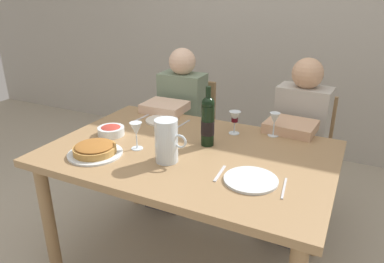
{
  "coord_description": "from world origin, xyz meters",
  "views": [
    {
      "loc": [
        0.78,
        -1.56,
        1.57
      ],
      "look_at": [
        -0.03,
        0.09,
        0.83
      ],
      "focal_mm": 33.5,
      "sensor_mm": 36.0,
      "label": 1
    }
  ],
  "objects": [
    {
      "name": "dining_table",
      "position": [
        0.0,
        0.0,
        0.67
      ],
      "size": [
        1.5,
        1.0,
        0.76
      ],
      "color": "#9E7A51",
      "rests_on": "ground"
    },
    {
      "name": "chair_right",
      "position": [
        0.46,
        0.91,
        0.5
      ],
      "size": [
        0.43,
        0.43,
        0.87
      ],
      "rotation": [
        0.0,
        0.0,
        3.07
      ],
      "color": "#9E7A51",
      "rests_on": "ground"
    },
    {
      "name": "dinner_plate_left_setting",
      "position": [
        0.4,
        -0.18,
        0.77
      ],
      "size": [
        0.25,
        0.25,
        0.01
      ],
      "primitive_type": "cylinder",
      "color": "silver",
      "rests_on": "dining_table"
    },
    {
      "name": "ground_plane",
      "position": [
        0.0,
        0.0,
        0.0
      ],
      "size": [
        8.0,
        8.0,
        0.0
      ],
      "primitive_type": "plane",
      "color": "#B2A893"
    },
    {
      "name": "fork_left_setting",
      "position": [
        0.25,
        -0.18,
        0.76
      ],
      "size": [
        0.03,
        0.16,
        0.0
      ],
      "primitive_type": "cube",
      "rotation": [
        0.0,
        0.0,
        1.65
      ],
      "color": "silver",
      "rests_on": "dining_table"
    },
    {
      "name": "wine_glass_right_diner",
      "position": [
        0.35,
        0.4,
        0.86
      ],
      "size": [
        0.06,
        0.06,
        0.14
      ],
      "color": "silver",
      "rests_on": "dining_table"
    },
    {
      "name": "spoon_right_setting",
      "position": [
        -0.51,
        0.32,
        0.76
      ],
      "size": [
        0.03,
        0.16,
        0.0
      ],
      "primitive_type": "cube",
      "rotation": [
        0.0,
        0.0,
        1.5
      ],
      "color": "silver",
      "rests_on": "dining_table"
    },
    {
      "name": "wine_glass_left_diner",
      "position": [
        0.13,
        0.33,
        0.86
      ],
      "size": [
        0.07,
        0.07,
        0.14
      ],
      "color": "silver",
      "rests_on": "dining_table"
    },
    {
      "name": "knife_left_setting",
      "position": [
        0.55,
        -0.18,
        0.76
      ],
      "size": [
        0.03,
        0.18,
        0.0
      ],
      "primitive_type": "cube",
      "rotation": [
        0.0,
        0.0,
        1.69
      ],
      "color": "silver",
      "rests_on": "dining_table"
    },
    {
      "name": "water_pitcher",
      "position": [
        -0.04,
        -0.17,
        0.86
      ],
      "size": [
        0.17,
        0.11,
        0.22
      ],
      "color": "silver",
      "rests_on": "dining_table"
    },
    {
      "name": "salad_bowl",
      "position": [
        -0.51,
        -0.02,
        0.79
      ],
      "size": [
        0.16,
        0.16,
        0.06
      ],
      "color": "silver",
      "rests_on": "dining_table"
    },
    {
      "name": "diner_right",
      "position": [
        0.44,
        0.68,
        0.62
      ],
      "size": [
        0.36,
        0.52,
        1.16
      ],
      "rotation": [
        0.0,
        0.0,
        3.07
      ],
      "color": "#B7B2A8",
      "rests_on": "ground"
    },
    {
      "name": "dinner_plate_right_setting",
      "position": [
        -0.36,
        0.32,
        0.77
      ],
      "size": [
        0.21,
        0.21,
        0.01
      ],
      "primitive_type": "cylinder",
      "color": "silver",
      "rests_on": "dining_table"
    },
    {
      "name": "wine_glass_centre",
      "position": [
        -0.26,
        -0.11,
        0.87
      ],
      "size": [
        0.07,
        0.07,
        0.15
      ],
      "color": "silver",
      "rests_on": "dining_table"
    },
    {
      "name": "knife_right_setting",
      "position": [
        -0.21,
        0.32,
        0.76
      ],
      "size": [
        0.02,
        0.18,
        0.0
      ],
      "primitive_type": "cube",
      "rotation": [
        0.0,
        0.0,
        1.51
      ],
      "color": "silver",
      "rests_on": "dining_table"
    },
    {
      "name": "back_wall",
      "position": [
        0.0,
        1.95,
        1.4
      ],
      "size": [
        8.0,
        0.1,
        2.8
      ],
      "primitive_type": "cube",
      "color": "#B2ADA3",
      "rests_on": "ground"
    },
    {
      "name": "wine_bottle",
      "position": [
        0.06,
        0.11,
        0.9
      ],
      "size": [
        0.07,
        0.07,
        0.33
      ],
      "color": "black",
      "rests_on": "dining_table"
    },
    {
      "name": "diner_left",
      "position": [
        -0.45,
        0.67,
        0.62
      ],
      "size": [
        0.34,
        0.51,
        1.16
      ],
      "rotation": [
        0.0,
        0.0,
        3.16
      ],
      "color": "gray",
      "rests_on": "ground"
    },
    {
      "name": "baked_tart",
      "position": [
        -0.42,
        -0.27,
        0.79
      ],
      "size": [
        0.28,
        0.28,
        0.06
      ],
      "color": "silver",
      "rests_on": "dining_table"
    },
    {
      "name": "chair_left",
      "position": [
        -0.45,
        0.91,
        0.5
      ],
      "size": [
        0.41,
        0.41,
        0.87
      ],
      "rotation": [
        0.0,
        0.0,
        3.16
      ],
      "color": "#9E7A51",
      "rests_on": "ground"
    }
  ]
}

